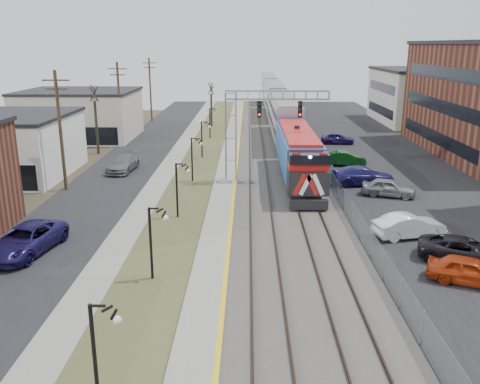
{
  "coord_description": "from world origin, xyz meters",
  "views": [
    {
      "loc": [
        1.03,
        -16.44,
        11.97
      ],
      "look_at": [
        0.51,
        15.71,
        2.6
      ],
      "focal_mm": 38.0,
      "sensor_mm": 36.0,
      "label": 1
    }
  ],
  "objects_px": {
    "train": "(277,105)",
    "signal_gantry": "(250,120)",
    "car_lot_a": "(470,271)",
    "car_lot_b": "(409,227)"
  },
  "relations": [
    {
      "from": "car_lot_a",
      "to": "car_lot_b",
      "type": "xyz_separation_m",
      "value": [
        -1.14,
        6.58,
        0.04
      ]
    },
    {
      "from": "train",
      "to": "signal_gantry",
      "type": "xyz_separation_m",
      "value": [
        -4.28,
        -35.46,
        2.67
      ]
    },
    {
      "from": "train",
      "to": "car_lot_b",
      "type": "xyz_separation_m",
      "value": [
        5.87,
        -49.15,
        -2.16
      ]
    },
    {
      "from": "car_lot_b",
      "to": "car_lot_a",
      "type": "bearing_deg",
      "value": 175.97
    },
    {
      "from": "train",
      "to": "car_lot_a",
      "type": "distance_m",
      "value": 56.21
    },
    {
      "from": "train",
      "to": "car_lot_a",
      "type": "height_order",
      "value": "train"
    },
    {
      "from": "train",
      "to": "car_lot_a",
      "type": "relative_size",
      "value": 20.49
    },
    {
      "from": "train",
      "to": "signal_gantry",
      "type": "height_order",
      "value": "signal_gantry"
    },
    {
      "from": "signal_gantry",
      "to": "car_lot_a",
      "type": "relative_size",
      "value": 2.15
    },
    {
      "from": "train",
      "to": "signal_gantry",
      "type": "relative_size",
      "value": 9.54
    }
  ]
}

